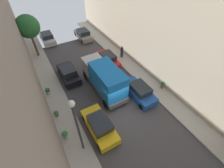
{
  "coord_description": "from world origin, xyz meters",
  "views": [
    {
      "loc": [
        -5.43,
        -7.77,
        12.46
      ],
      "look_at": [
        0.95,
        3.17,
        0.5
      ],
      "focal_mm": 24.99,
      "sensor_mm": 36.0,
      "label": 1
    }
  ],
  "objects_px": {
    "delivery_truck": "(104,78)",
    "pedestrian": "(122,51)",
    "street_tree_0": "(28,27)",
    "potted_plant_2": "(163,84)",
    "parked_car_left_2": "(100,126)",
    "parked_car_right_3": "(83,35)",
    "parked_car_left_3": "(68,73)",
    "parked_car_left_4": "(47,38)",
    "parked_car_right_1": "(139,91)",
    "potted_plant_1": "(48,91)",
    "potted_plant_0": "(56,113)",
    "lamp_post": "(76,121)",
    "potted_plant_3": "(65,134)",
    "parked_car_right_2": "(107,59)"
  },
  "relations": [
    {
      "from": "lamp_post",
      "to": "parked_car_left_3",
      "type": "bearing_deg",
      "value": 78.06
    },
    {
      "from": "potted_plant_1",
      "to": "lamp_post",
      "type": "xyz_separation_m",
      "value": [
        0.93,
        -7.45,
        3.34
      ]
    },
    {
      "from": "pedestrian",
      "to": "street_tree_0",
      "type": "relative_size",
      "value": 0.31
    },
    {
      "from": "parked_car_right_1",
      "to": "potted_plant_1",
      "type": "bearing_deg",
      "value": 148.29
    },
    {
      "from": "parked_car_right_1",
      "to": "parked_car_left_3",
      "type": "bearing_deg",
      "value": 129.23
    },
    {
      "from": "parked_car_left_4",
      "to": "parked_car_right_3",
      "type": "xyz_separation_m",
      "value": [
        5.4,
        -1.8,
        0.0
      ]
    },
    {
      "from": "parked_car_left_4",
      "to": "pedestrian",
      "type": "relative_size",
      "value": 2.44
    },
    {
      "from": "parked_car_left_3",
      "to": "delivery_truck",
      "type": "height_order",
      "value": "delivery_truck"
    },
    {
      "from": "parked_car_left_2",
      "to": "potted_plant_2",
      "type": "bearing_deg",
      "value": 7.79
    },
    {
      "from": "parked_car_left_4",
      "to": "parked_car_right_1",
      "type": "distance_m",
      "value": 17.71
    },
    {
      "from": "delivery_truck",
      "to": "pedestrian",
      "type": "height_order",
      "value": "delivery_truck"
    },
    {
      "from": "parked_car_right_3",
      "to": "delivery_truck",
      "type": "relative_size",
      "value": 0.64
    },
    {
      "from": "parked_car_right_1",
      "to": "parked_car_right_3",
      "type": "bearing_deg",
      "value": 90.0
    },
    {
      "from": "parked_car_right_1",
      "to": "delivery_truck",
      "type": "xyz_separation_m",
      "value": [
        -2.7,
        2.65,
        1.07
      ]
    },
    {
      "from": "parked_car_left_3",
      "to": "potted_plant_0",
      "type": "bearing_deg",
      "value": -120.65
    },
    {
      "from": "parked_car_right_1",
      "to": "potted_plant_2",
      "type": "xyz_separation_m",
      "value": [
        2.97,
        -0.4,
        -0.08
      ]
    },
    {
      "from": "potted_plant_2",
      "to": "parked_car_left_2",
      "type": "bearing_deg",
      "value": -172.21
    },
    {
      "from": "pedestrian",
      "to": "potted_plant_2",
      "type": "xyz_separation_m",
      "value": [
        0.56,
        -7.45,
        -0.43
      ]
    },
    {
      "from": "delivery_truck",
      "to": "potted_plant_3",
      "type": "distance_m",
      "value": 6.61
    },
    {
      "from": "parked_car_left_3",
      "to": "parked_car_left_4",
      "type": "height_order",
      "value": "same"
    },
    {
      "from": "lamp_post",
      "to": "potted_plant_1",
      "type": "bearing_deg",
      "value": 97.09
    },
    {
      "from": "street_tree_0",
      "to": "lamp_post",
      "type": "bearing_deg",
      "value": -88.83
    },
    {
      "from": "delivery_truck",
      "to": "potted_plant_2",
      "type": "relative_size",
      "value": 7.61
    },
    {
      "from": "parked_car_left_2",
      "to": "potted_plant_1",
      "type": "bearing_deg",
      "value": 113.1
    },
    {
      "from": "delivery_truck",
      "to": "pedestrian",
      "type": "distance_m",
      "value": 6.78
    },
    {
      "from": "parked_car_left_4",
      "to": "potted_plant_3",
      "type": "height_order",
      "value": "parked_car_left_4"
    },
    {
      "from": "parked_car_left_3",
      "to": "lamp_post",
      "type": "xyz_separation_m",
      "value": [
        -1.9,
        -8.98,
        3.18
      ]
    },
    {
      "from": "parked_car_right_3",
      "to": "potted_plant_2",
      "type": "distance_m",
      "value": 15.75
    },
    {
      "from": "pedestrian",
      "to": "parked_car_right_3",
      "type": "bearing_deg",
      "value": 106.75
    },
    {
      "from": "potted_plant_3",
      "to": "parked_car_right_2",
      "type": "bearing_deg",
      "value": 42.69
    },
    {
      "from": "parked_car_right_3",
      "to": "potted_plant_1",
      "type": "bearing_deg",
      "value": -129.49
    },
    {
      "from": "parked_car_right_3",
      "to": "street_tree_0",
      "type": "bearing_deg",
      "value": -168.0
    },
    {
      "from": "pedestrian",
      "to": "potted_plant_2",
      "type": "distance_m",
      "value": 7.49
    },
    {
      "from": "delivery_truck",
      "to": "pedestrian",
      "type": "bearing_deg",
      "value": 40.74
    },
    {
      "from": "parked_car_left_4",
      "to": "parked_car_right_1",
      "type": "bearing_deg",
      "value": -72.24
    },
    {
      "from": "potted_plant_0",
      "to": "parked_car_left_2",
      "type": "bearing_deg",
      "value": -49.23
    },
    {
      "from": "parked_car_left_4",
      "to": "parked_car_right_1",
      "type": "height_order",
      "value": "same"
    },
    {
      "from": "parked_car_left_4",
      "to": "lamp_post",
      "type": "height_order",
      "value": "lamp_post"
    },
    {
      "from": "parked_car_right_2",
      "to": "potted_plant_0",
      "type": "xyz_separation_m",
      "value": [
        -8.27,
        -5.03,
        -0.22
      ]
    },
    {
      "from": "parked_car_left_3",
      "to": "parked_car_left_4",
      "type": "bearing_deg",
      "value": 90.0
    },
    {
      "from": "parked_car_left_2",
      "to": "parked_car_right_3",
      "type": "bearing_deg",
      "value": 71.99
    },
    {
      "from": "parked_car_right_2",
      "to": "lamp_post",
      "type": "xyz_separation_m",
      "value": [
        -7.3,
        -9.18,
        3.18
      ]
    },
    {
      "from": "parked_car_right_1",
      "to": "potted_plant_1",
      "type": "height_order",
      "value": "parked_car_right_1"
    },
    {
      "from": "parked_car_right_3",
      "to": "lamp_post",
      "type": "xyz_separation_m",
      "value": [
        -7.3,
        -17.44,
        3.18
      ]
    },
    {
      "from": "parked_car_right_2",
      "to": "potted_plant_1",
      "type": "bearing_deg",
      "value": -168.17
    },
    {
      "from": "lamp_post",
      "to": "potted_plant_0",
      "type": "bearing_deg",
      "value": 103.1
    },
    {
      "from": "street_tree_0",
      "to": "potted_plant_2",
      "type": "relative_size",
      "value": 6.5
    },
    {
      "from": "parked_car_left_2",
      "to": "parked_car_right_1",
      "type": "relative_size",
      "value": 1.0
    },
    {
      "from": "parked_car_left_3",
      "to": "potted_plant_0",
      "type": "relative_size",
      "value": 6.4
    },
    {
      "from": "parked_car_left_4",
      "to": "parked_car_right_1",
      "type": "relative_size",
      "value": 1.0
    }
  ]
}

